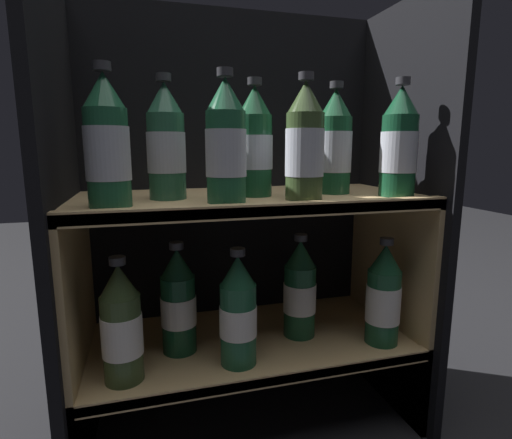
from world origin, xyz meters
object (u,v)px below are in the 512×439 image
(bottle_upper_back_1, at_px, (255,145))
(bottle_upper_front_2, at_px, (305,145))
(bottle_lower_front_1, at_px, (238,313))
(bottle_upper_back_0, at_px, (166,145))
(bottle_lower_back_1, at_px, (300,291))
(bottle_upper_front_1, at_px, (226,145))
(bottle_lower_back_0, at_px, (178,303))
(bottle_upper_back_2, at_px, (335,145))
(bottle_lower_front_0, at_px, (122,327))
(bottle_upper_front_0, at_px, (107,145))
(bottle_upper_front_3, at_px, (399,145))
(bottle_lower_front_2, at_px, (383,297))

(bottle_upper_back_1, bearing_deg, bottle_upper_front_2, -47.07)
(bottle_lower_front_1, bearing_deg, bottle_upper_back_1, 55.51)
(bottle_upper_back_0, bearing_deg, bottle_lower_back_1, -0.00)
(bottle_upper_front_2, bearing_deg, bottle_upper_back_1, 132.93)
(bottle_upper_front_1, height_order, bottle_lower_back_0, bottle_upper_front_1)
(bottle_lower_front_1, xyz_separation_m, bottle_lower_back_0, (-0.11, 0.08, -0.00))
(bottle_upper_front_2, distance_m, bottle_upper_back_2, 0.13)
(bottle_lower_front_0, height_order, bottle_lower_back_0, same)
(bottle_upper_front_2, xyz_separation_m, bottle_upper_back_0, (-0.25, 0.08, 0.00))
(bottle_upper_front_1, bearing_deg, bottle_upper_back_2, 17.77)
(bottle_upper_front_0, height_order, bottle_upper_front_2, same)
(bottle_upper_front_2, xyz_separation_m, bottle_upper_front_3, (0.20, 0.00, 0.00))
(bottle_upper_front_3, height_order, bottle_upper_back_2, same)
(bottle_upper_back_0, xyz_separation_m, bottle_upper_back_1, (0.17, 0.00, 0.00))
(bottle_upper_front_3, xyz_separation_m, bottle_upper_back_2, (-0.10, 0.08, -0.00))
(bottle_upper_back_1, xyz_separation_m, bottle_upper_back_2, (0.18, -0.00, -0.00))
(bottle_upper_front_3, height_order, bottle_lower_back_0, bottle_upper_front_3)
(bottle_lower_front_0, relative_size, bottle_lower_back_1, 1.00)
(bottle_upper_back_1, distance_m, bottle_lower_front_0, 0.42)
(bottle_upper_front_1, relative_size, bottle_lower_front_1, 1.00)
(bottle_upper_front_1, bearing_deg, bottle_lower_front_2, 0.00)
(bottle_upper_back_1, bearing_deg, bottle_lower_front_1, -124.49)
(bottle_upper_front_3, xyz_separation_m, bottle_lower_back_0, (-0.44, 0.08, -0.32))
(bottle_upper_back_0, xyz_separation_m, bottle_lower_front_2, (0.44, -0.08, -0.32))
(bottle_upper_back_1, bearing_deg, bottle_upper_front_3, -16.17)
(bottle_upper_back_0, bearing_deg, bottle_upper_back_2, -0.00)
(bottle_upper_back_0, bearing_deg, bottle_lower_front_2, -10.44)
(bottle_upper_back_1, xyz_separation_m, bottle_lower_front_1, (-0.06, -0.08, -0.32))
(bottle_upper_front_0, distance_m, bottle_upper_front_1, 0.20)
(bottle_upper_back_1, xyz_separation_m, bottle_lower_front_2, (0.26, -0.08, -0.32))
(bottle_upper_front_0, height_order, bottle_lower_front_1, bottle_upper_front_0)
(bottle_upper_front_0, relative_size, bottle_upper_front_3, 1.00)
(bottle_upper_back_0, bearing_deg, bottle_lower_front_0, -139.70)
(bottle_upper_front_3, distance_m, bottle_lower_front_2, 0.32)
(bottle_upper_front_2, height_order, bottle_upper_back_2, same)
(bottle_upper_front_0, relative_size, bottle_upper_back_2, 1.00)
(bottle_lower_front_2, height_order, bottle_lower_back_1, same)
(bottle_upper_front_0, relative_size, bottle_upper_front_2, 1.00)
(bottle_lower_front_0, bearing_deg, bottle_lower_back_0, 37.02)
(bottle_lower_back_0, bearing_deg, bottle_lower_back_1, -0.00)
(bottle_lower_back_1, bearing_deg, bottle_lower_front_1, -153.18)
(bottle_upper_back_0, distance_m, bottle_lower_back_0, 0.32)
(bottle_upper_back_2, xyz_separation_m, bottle_lower_front_1, (-0.23, -0.08, -0.32))
(bottle_upper_back_0, relative_size, bottle_upper_back_2, 1.00)
(bottle_upper_back_2, bearing_deg, bottle_upper_front_0, -169.84)
(bottle_upper_back_0, bearing_deg, bottle_upper_back_1, 0.00)
(bottle_upper_front_2, height_order, bottle_upper_back_1, same)
(bottle_upper_front_2, relative_size, bottle_upper_front_3, 1.00)
(bottle_upper_front_1, xyz_separation_m, bottle_upper_back_1, (0.07, 0.08, 0.00))
(bottle_lower_front_0, relative_size, bottle_lower_front_2, 1.00)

